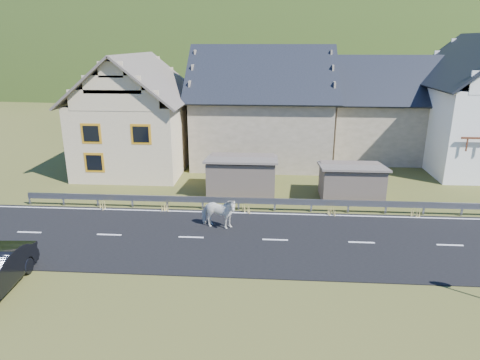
{
  "coord_description": "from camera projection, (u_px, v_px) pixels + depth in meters",
  "views": [
    {
      "loc": [
        -0.39,
        -18.32,
        8.92
      ],
      "look_at": [
        -1.88,
        3.17,
        1.94
      ],
      "focal_mm": 32.0,
      "sensor_mm": 36.0,
      "label": 1
    }
  ],
  "objects": [
    {
      "name": "ground",
      "position": [
        275.0,
        241.0,
        20.11
      ],
      "size": [
        160.0,
        160.0,
        0.0
      ],
      "primitive_type": "plane",
      "color": "#41481A",
      "rests_on": "ground"
    },
    {
      "name": "conifer_patch",
      "position": [
        86.0,
        52.0,
        126.28
      ],
      "size": [
        76.0,
        50.0,
        28.0
      ],
      "primitive_type": "ellipsoid",
      "color": "black",
      "rests_on": "ground"
    },
    {
      "name": "road",
      "position": [
        275.0,
        240.0,
        20.11
      ],
      "size": [
        60.0,
        7.0,
        0.04
      ],
      "primitive_type": "cube",
      "color": "black",
      "rests_on": "ground"
    },
    {
      "name": "shed_right",
      "position": [
        351.0,
        183.0,
        25.2
      ],
      "size": [
        3.8,
        2.9,
        2.2
      ],
      "primitive_type": "cube",
      "color": "#65564B",
      "rests_on": "ground"
    },
    {
      "name": "mountain",
      "position": [
        281.0,
        108.0,
        196.77
      ],
      "size": [
        440.0,
        280.0,
        260.0
      ],
      "primitive_type": "ellipsoid",
      "color": "#203B11",
      "rests_on": "ground"
    },
    {
      "name": "guardrail",
      "position": [
        275.0,
        202.0,
        23.43
      ],
      "size": [
        28.1,
        0.09,
        0.75
      ],
      "color": "#93969B",
      "rests_on": "ground"
    },
    {
      "name": "shed_left",
      "position": [
        242.0,
        176.0,
        26.07
      ],
      "size": [
        4.3,
        3.3,
        2.4
      ],
      "primitive_type": "cube",
      "color": "#65564B",
      "rests_on": "ground"
    },
    {
      "name": "house_stone_b",
      "position": [
        387.0,
        103.0,
        34.35
      ],
      "size": [
        9.8,
        8.8,
        8.1
      ],
      "color": "tan",
      "rests_on": "ground"
    },
    {
      "name": "lane_markings",
      "position": [
        275.0,
        240.0,
        20.1
      ],
      "size": [
        60.0,
        6.6,
        0.01
      ],
      "primitive_type": "cube",
      "color": "silver",
      "rests_on": "road"
    },
    {
      "name": "house_stone_a",
      "position": [
        262.0,
        100.0,
        32.99
      ],
      "size": [
        10.8,
        9.8,
        8.9
      ],
      "color": "tan",
      "rests_on": "ground"
    },
    {
      "name": "horse",
      "position": [
        218.0,
        213.0,
        21.14
      ],
      "size": [
        1.25,
        2.05,
        1.62
      ],
      "primitive_type": "imported",
      "rotation": [
        0.0,
        0.0,
        1.36
      ],
      "color": "white",
      "rests_on": "road"
    },
    {
      "name": "house_cream",
      "position": [
        136.0,
        108.0,
        30.82
      ],
      "size": [
        7.8,
        9.8,
        8.3
      ],
      "color": "beige",
      "rests_on": "ground"
    }
  ]
}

